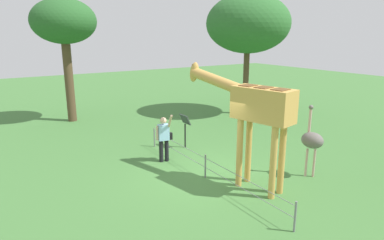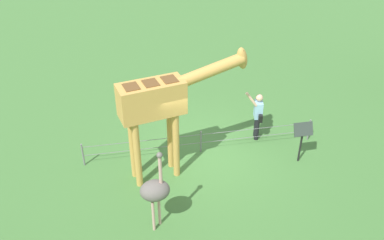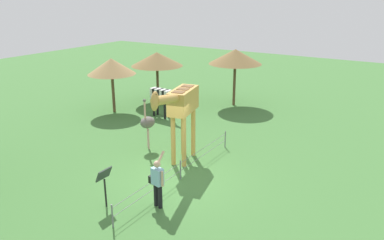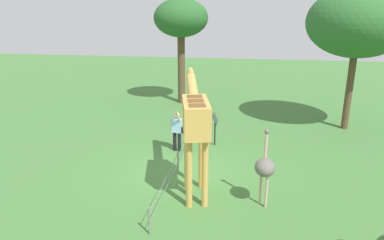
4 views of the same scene
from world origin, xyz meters
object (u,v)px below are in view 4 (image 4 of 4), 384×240
(tree_east, at_px, (358,22))
(info_sign, at_px, (215,123))
(tree_northeast, at_px, (181,20))
(visitor, at_px, (177,129))
(ostrich, at_px, (265,168))
(giraffe, at_px, (195,119))

(tree_east, bearing_deg, info_sign, 118.31)
(tree_northeast, bearing_deg, tree_east, -112.56)
(visitor, xyz_separation_m, ostrich, (-3.56, -3.21, 0.27))
(tree_east, relative_size, tree_northeast, 1.07)
(visitor, relative_size, info_sign, 1.32)
(info_sign, bearing_deg, ostrich, -157.68)
(tree_northeast, distance_m, info_sign, 8.14)
(visitor, height_order, tree_northeast, tree_northeast)
(ostrich, bearing_deg, giraffe, 77.08)
(info_sign, bearing_deg, giraffe, 177.11)
(giraffe, distance_m, tree_east, 9.63)
(giraffe, distance_m, info_sign, 4.21)
(visitor, relative_size, tree_northeast, 0.29)
(ostrich, bearing_deg, info_sign, 22.32)
(giraffe, xyz_separation_m, info_sign, (3.98, -0.20, -1.38))
(visitor, xyz_separation_m, tree_east, (4.00, -7.19, 3.91))
(giraffe, relative_size, info_sign, 2.76)
(giraffe, relative_size, ostrich, 1.62)
(visitor, height_order, ostrich, ostrich)
(visitor, distance_m, tree_northeast, 8.57)
(ostrich, xyz_separation_m, tree_east, (7.56, -3.98, 3.64))
(ostrich, relative_size, info_sign, 1.70)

